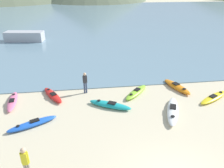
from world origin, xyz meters
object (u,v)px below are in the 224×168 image
object	(u,v)px
kayak_on_sand_7	(177,87)
person_near_foreground	(26,162)
kayak_on_sand_1	(110,105)
kayak_on_sand_5	(136,92)
kayak_on_sand_2	(214,97)
kayak_on_sand_3	(33,124)
kayak_on_sand_6	(173,111)
kayak_on_sand_0	(53,95)
moored_boat_0	(25,36)
kayak_on_sand_4	(12,101)
person_near_waterline	(85,82)

from	to	relation	value
kayak_on_sand_7	person_near_foreground	bearing A→B (deg)	-142.96
kayak_on_sand_1	kayak_on_sand_5	distance (m)	2.71
kayak_on_sand_2	kayak_on_sand_3	size ratio (longest dim) A/B	1.09
kayak_on_sand_6	kayak_on_sand_5	bearing A→B (deg)	121.32
kayak_on_sand_2	kayak_on_sand_1	bearing A→B (deg)	-179.31
kayak_on_sand_0	moored_boat_0	world-z (taller)	moored_boat_0
kayak_on_sand_6	kayak_on_sand_7	distance (m)	3.75
kayak_on_sand_6	moored_boat_0	size ratio (longest dim) A/B	0.65
kayak_on_sand_1	kayak_on_sand_4	xyz separation A→B (m)	(-6.72, 1.44, -0.03)
kayak_on_sand_0	kayak_on_sand_4	distance (m)	2.76
kayak_on_sand_1	kayak_on_sand_3	world-z (taller)	kayak_on_sand_1
kayak_on_sand_3	person_near_foreground	size ratio (longest dim) A/B	1.70
kayak_on_sand_7	kayak_on_sand_5	bearing A→B (deg)	-171.77
person_near_foreground	kayak_on_sand_1	bearing A→B (deg)	51.73
kayak_on_sand_0	kayak_on_sand_5	world-z (taller)	kayak_on_sand_5
kayak_on_sand_0	kayak_on_sand_7	bearing A→B (deg)	0.59
kayak_on_sand_0	kayak_on_sand_5	xyz separation A→B (m)	(6.22, -0.40, 0.01)
kayak_on_sand_1	moored_boat_0	world-z (taller)	moored_boat_0
kayak_on_sand_2	kayak_on_sand_0	bearing A→B (deg)	170.85
kayak_on_sand_1	kayak_on_sand_7	world-z (taller)	kayak_on_sand_7
kayak_on_sand_4	kayak_on_sand_2	bearing A→B (deg)	-5.34
kayak_on_sand_7	person_near_waterline	size ratio (longest dim) A/B	1.83
kayak_on_sand_4	person_near_waterline	bearing A→B (deg)	9.51
kayak_on_sand_4	kayak_on_sand_6	world-z (taller)	kayak_on_sand_6
kayak_on_sand_4	kayak_on_sand_7	distance (m)	12.36
kayak_on_sand_6	kayak_on_sand_7	bearing A→B (deg)	63.30
kayak_on_sand_5	person_near_waterline	xyz separation A→B (m)	(-3.79, 0.72, 0.79)
kayak_on_sand_1	kayak_on_sand_2	size ratio (longest dim) A/B	0.95
moored_boat_0	person_near_foreground	bearing A→B (deg)	-77.63
kayak_on_sand_5	person_near_waterline	size ratio (longest dim) A/B	1.53
kayak_on_sand_1	kayak_on_sand_5	size ratio (longest dim) A/B	1.16
kayak_on_sand_2	person_near_foreground	bearing A→B (deg)	-155.26
kayak_on_sand_2	kayak_on_sand_7	size ratio (longest dim) A/B	1.01
kayak_on_sand_3	kayak_on_sand_5	size ratio (longest dim) A/B	1.12
kayak_on_sand_1	kayak_on_sand_7	xyz separation A→B (m)	(5.63, 2.07, 0.00)
kayak_on_sand_1	kayak_on_sand_2	world-z (taller)	kayak_on_sand_1
kayak_on_sand_0	kayak_on_sand_4	world-z (taller)	kayak_on_sand_0
kayak_on_sand_4	kayak_on_sand_5	size ratio (longest dim) A/B	1.14
kayak_on_sand_2	kayak_on_sand_7	distance (m)	2.82
person_near_waterline	kayak_on_sand_3	bearing A→B (deg)	-130.29
kayak_on_sand_4	person_near_waterline	size ratio (longest dim) A/B	1.74
kayak_on_sand_2	kayak_on_sand_7	bearing A→B (deg)	135.53
kayak_on_sand_6	kayak_on_sand_0	bearing A→B (deg)	157.76
kayak_on_sand_2	person_near_waterline	distance (m)	9.52
kayak_on_sand_5	person_near_foreground	xyz separation A→B (m)	(-6.46, -6.96, 0.80)
person_near_foreground	kayak_on_sand_2	bearing A→B (deg)	24.74
kayak_on_sand_4	person_near_waterline	xyz separation A→B (m)	(5.13, 0.86, 0.81)
kayak_on_sand_4	kayak_on_sand_5	bearing A→B (deg)	0.89
kayak_on_sand_3	person_near_waterline	distance (m)	5.04
person_near_waterline	moored_boat_0	xyz separation A→B (m)	(-8.02, 16.74, -0.24)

